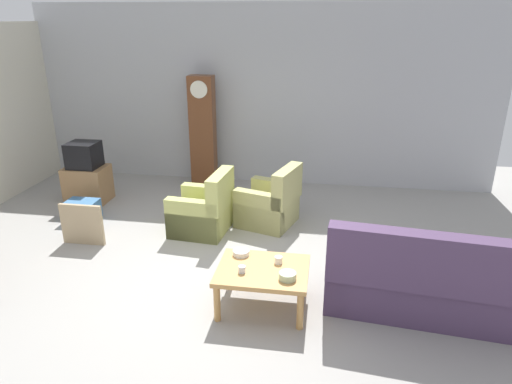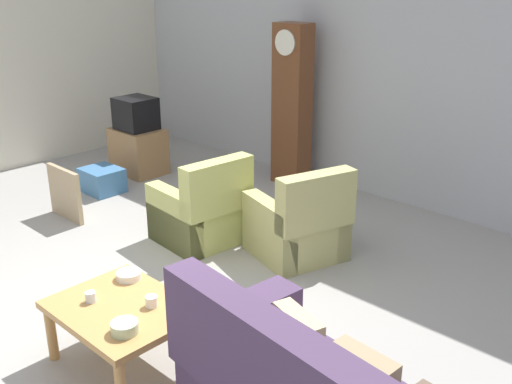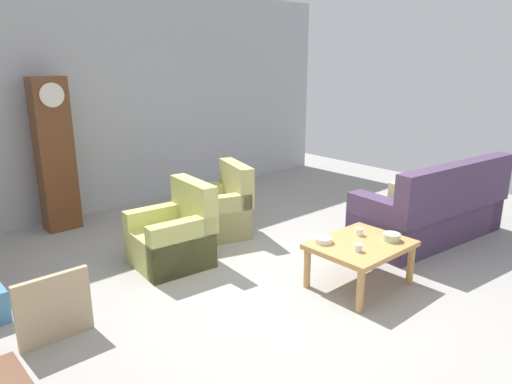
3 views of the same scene
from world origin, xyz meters
TOP-DOWN VIEW (x-y plane):
  - ground_plane at (0.00, 0.00)m, footprint 10.40×10.40m
  - garage_door_wall at (0.00, 3.60)m, footprint 8.40×0.16m
  - couch_floral at (2.37, -0.34)m, footprint 2.18×1.09m
  - armchair_olive_near at (-0.48, 1.19)m, footprint 0.86×0.83m
  - armchair_olive_far at (0.44, 1.60)m, footprint 0.98×0.96m
  - coffee_table_wood at (0.63, -0.51)m, footprint 0.96×0.76m
  - grandfather_clock at (-0.99, 3.17)m, footprint 0.44×0.30m
  - framed_picture_leaning at (-2.01, 0.55)m, footprint 0.60×0.05m
  - cup_white_porcelain at (0.79, -0.37)m, footprint 0.08×0.08m
  - cup_blue_rimmed at (0.43, -0.62)m, footprint 0.07×0.07m
  - bowl_white_stacked at (0.36, -0.25)m, footprint 0.18×0.18m
  - bowl_shallow_green at (0.91, -0.68)m, footprint 0.18×0.18m

SIDE VIEW (x-z plane):
  - ground_plane at x=0.00m, z-range 0.00..0.00m
  - framed_picture_leaning at x=-2.01m, z-range 0.00..0.58m
  - armchair_olive_near at x=-0.48m, z-range -0.15..0.77m
  - armchair_olive_far at x=0.44m, z-range -0.15..0.77m
  - couch_floral at x=2.37m, z-range -0.16..0.88m
  - coffee_table_wood at x=0.63m, z-range 0.16..0.63m
  - bowl_white_stacked at x=0.36m, z-range 0.46..0.52m
  - cup_blue_rimmed at x=0.43m, z-range 0.46..0.54m
  - bowl_shallow_green at x=0.91m, z-range 0.46..0.54m
  - cup_white_porcelain at x=0.79m, z-range 0.46..0.54m
  - grandfather_clock at x=-0.99m, z-range 0.01..2.01m
  - garage_door_wall at x=0.00m, z-range 0.00..3.20m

